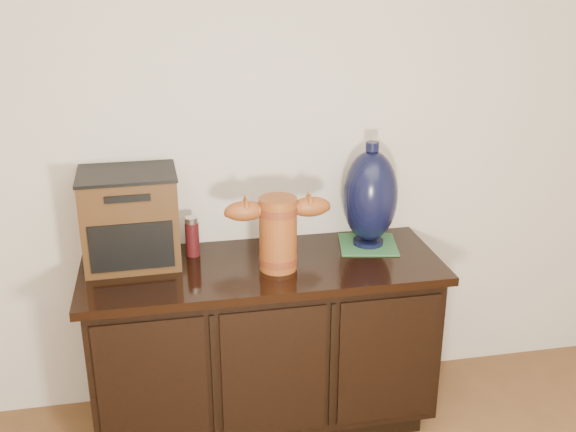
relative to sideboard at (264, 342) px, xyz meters
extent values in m
plane|color=beige|center=(0.00, 0.27, 0.91)|extent=(4.50, 0.00, 4.50)
cube|color=black|center=(0.00, 0.00, -0.35)|extent=(1.29, 0.45, 0.08)
cube|color=black|center=(0.00, 0.00, 0.01)|extent=(1.40, 0.50, 0.64)
cube|color=black|center=(0.00, 0.00, 0.35)|extent=(1.46, 0.56, 0.03)
cube|color=black|center=(-0.47, -0.25, 0.01)|extent=(0.41, 0.01, 0.56)
cube|color=black|center=(0.00, -0.25, 0.01)|extent=(0.41, 0.01, 0.56)
cube|color=black|center=(0.47, -0.25, 0.01)|extent=(0.41, 0.01, 0.56)
cylinder|color=brown|center=(0.06, -0.05, 0.52)|extent=(0.15, 0.15, 0.30)
cylinder|color=#40150C|center=(0.06, -0.05, 0.41)|extent=(0.15, 0.15, 0.03)
cylinder|color=#40150C|center=(0.06, -0.05, 0.62)|extent=(0.15, 0.15, 0.03)
ellipsoid|color=brown|center=(-0.07, -0.05, 0.62)|extent=(0.16, 0.08, 0.08)
ellipsoid|color=brown|center=(0.18, -0.05, 0.62)|extent=(0.16, 0.08, 0.08)
cube|color=#3C230F|center=(-0.51, 0.13, 0.55)|extent=(0.38, 0.31, 0.37)
cube|color=black|center=(-0.51, -0.02, 0.50)|extent=(0.32, 0.02, 0.19)
cube|color=black|center=(-0.51, 0.13, 0.75)|extent=(0.39, 0.32, 0.01)
cube|color=#2A5D34|center=(0.48, 0.10, 0.37)|extent=(0.28, 0.28, 0.01)
cylinder|color=black|center=(0.48, 0.10, 0.39)|extent=(0.13, 0.13, 0.02)
ellipsoid|color=black|center=(0.48, 0.10, 0.59)|extent=(0.27, 0.27, 0.40)
cylinder|color=black|center=(0.48, 0.10, 0.81)|extent=(0.06, 0.06, 0.04)
cylinder|color=#5C0F13|center=(-0.27, 0.14, 0.44)|extent=(0.06, 0.06, 0.14)
cylinder|color=silver|center=(-0.27, 0.14, 0.53)|extent=(0.05, 0.05, 0.02)
camera|label=1|loc=(-0.38, -2.46, 1.52)|focal=42.00mm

